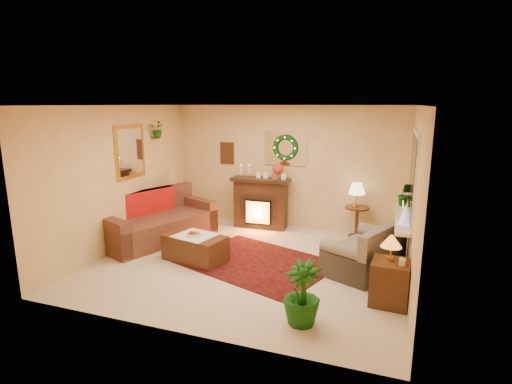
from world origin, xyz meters
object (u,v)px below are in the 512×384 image
(loveseat, at_px, (365,245))
(end_table_square, at_px, (390,285))
(fireplace, at_px, (261,203))
(coffee_table, at_px, (195,249))
(sofa, at_px, (159,220))
(side_table_round, at_px, (357,221))

(loveseat, bearing_deg, end_table_square, -43.90)
(fireplace, distance_m, coffee_table, 2.22)
(loveseat, relative_size, end_table_square, 2.31)
(fireplace, height_order, coffee_table, fireplace)
(loveseat, height_order, coffee_table, loveseat)
(fireplace, relative_size, loveseat, 0.81)
(sofa, relative_size, fireplace, 2.00)
(side_table_round, relative_size, end_table_square, 1.06)
(coffee_table, bearing_deg, end_table_square, 4.63)
(loveseat, xyz_separation_m, coffee_table, (-2.75, -0.54, -0.21))
(end_table_square, bearing_deg, side_table_round, 104.67)
(loveseat, height_order, end_table_square, loveseat)
(fireplace, relative_size, end_table_square, 1.86)
(fireplace, relative_size, side_table_round, 1.76)
(loveseat, bearing_deg, coffee_table, -144.77)
(coffee_table, bearing_deg, loveseat, 24.51)
(side_table_round, bearing_deg, end_table_square, -75.33)
(sofa, xyz_separation_m, fireplace, (1.58, 1.48, 0.12))
(loveseat, distance_m, end_table_square, 1.12)
(sofa, bearing_deg, fireplace, 64.42)
(fireplace, relative_size, coffee_table, 1.06)
(sofa, relative_size, side_table_round, 3.54)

